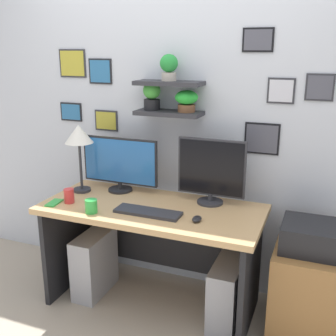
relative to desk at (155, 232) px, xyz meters
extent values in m
plane|color=tan|center=(0.00, -0.05, -0.54)|extent=(8.00, 8.00, 0.00)
cube|color=silver|center=(0.00, 0.39, 0.81)|extent=(4.40, 0.04, 2.70)
cube|color=#2D2D33|center=(0.00, 0.27, 0.81)|extent=(0.48, 0.20, 0.03)
cube|color=#2D2D33|center=(0.00, 0.27, 1.01)|extent=(0.48, 0.20, 0.03)
cylinder|color=brown|center=(0.13, 0.27, 0.85)|extent=(0.12, 0.12, 0.05)
ellipsoid|color=green|center=(0.13, 0.27, 0.92)|extent=(0.16, 0.16, 0.10)
cylinder|color=#B2A899|center=(0.00, 0.27, 1.06)|extent=(0.10, 0.10, 0.06)
ellipsoid|color=green|center=(0.00, 0.27, 1.15)|extent=(0.12, 0.12, 0.12)
cylinder|color=black|center=(-0.13, 0.27, 0.86)|extent=(0.12, 0.12, 0.08)
ellipsoid|color=green|center=(-0.13, 0.27, 0.96)|extent=(0.12, 0.12, 0.12)
cube|color=black|center=(-0.89, 0.37, 0.75)|extent=(0.19, 0.02, 0.15)
cube|color=teal|center=(-0.89, 0.36, 0.75)|extent=(0.17, 0.00, 0.12)
cube|color=#2D2D33|center=(-0.84, 0.37, 1.13)|extent=(0.23, 0.02, 0.21)
cube|color=gold|center=(-0.84, 0.36, 1.13)|extent=(0.21, 0.00, 0.19)
cube|color=black|center=(0.65, 0.37, 0.65)|extent=(0.24, 0.02, 0.22)
cube|color=#4C4C56|center=(0.65, 0.36, 0.65)|extent=(0.21, 0.00, 0.19)
cube|color=#2D2D33|center=(0.75, 0.37, 0.98)|extent=(0.18, 0.02, 0.17)
cube|color=silver|center=(0.75, 0.36, 0.98)|extent=(0.15, 0.00, 0.14)
cube|color=black|center=(-0.60, 0.37, 1.08)|extent=(0.19, 0.02, 0.19)
cube|color=teal|center=(-0.60, 0.36, 1.08)|extent=(0.17, 0.00, 0.16)
cube|color=black|center=(0.58, 0.37, 1.30)|extent=(0.20, 0.02, 0.15)
cube|color=#4C4C56|center=(0.58, 0.36, 1.30)|extent=(0.18, 0.00, 0.13)
cube|color=#2D2D33|center=(-0.56, 0.37, 0.70)|extent=(0.20, 0.02, 0.16)
cube|color=gold|center=(-0.56, 0.36, 0.70)|extent=(0.17, 0.00, 0.14)
cube|color=#2D2D33|center=(0.99, 0.37, 1.01)|extent=(0.17, 0.02, 0.17)
cube|color=#4C4C56|center=(0.99, 0.36, 1.01)|extent=(0.15, 0.00, 0.15)
cube|color=tan|center=(0.00, -0.05, 0.19)|extent=(1.50, 0.68, 0.04)
cube|color=black|center=(-0.69, -0.05, -0.18)|extent=(0.04, 0.62, 0.71)
cube|color=black|center=(0.69, -0.05, -0.18)|extent=(0.04, 0.62, 0.71)
cube|color=black|center=(0.00, 0.25, -0.14)|extent=(1.30, 0.02, 0.50)
cylinder|color=black|center=(-0.35, 0.16, 0.22)|extent=(0.18, 0.18, 0.02)
cylinder|color=black|center=(-0.35, 0.16, 0.26)|extent=(0.03, 0.03, 0.05)
cube|color=black|center=(-0.35, 0.17, 0.45)|extent=(0.60, 0.02, 0.34)
cube|color=#2866B2|center=(-0.35, 0.15, 0.45)|extent=(0.57, 0.00, 0.32)
cylinder|color=#2D2D33|center=(0.35, 0.16, 0.22)|extent=(0.18, 0.18, 0.02)
cylinder|color=#2D2D33|center=(0.35, 0.16, 0.26)|extent=(0.03, 0.03, 0.05)
cube|color=#2D2D33|center=(0.35, 0.17, 0.47)|extent=(0.47, 0.02, 0.39)
cube|color=black|center=(0.35, 0.15, 0.47)|extent=(0.45, 0.00, 0.37)
cube|color=#2D2D33|center=(0.03, -0.17, 0.22)|extent=(0.44, 0.14, 0.02)
ellipsoid|color=black|center=(0.36, -0.17, 0.23)|extent=(0.06, 0.09, 0.03)
cylinder|color=#2D2D33|center=(-0.61, 0.04, 0.22)|extent=(0.13, 0.13, 0.02)
cylinder|color=#2D2D33|center=(-0.61, 0.04, 0.41)|extent=(0.02, 0.02, 0.35)
cone|color=white|center=(-0.61, 0.04, 0.65)|extent=(0.21, 0.21, 0.13)
cube|color=green|center=(-0.65, -0.25, 0.22)|extent=(0.09, 0.15, 0.01)
cylinder|color=green|center=(-0.32, -0.30, 0.26)|extent=(0.08, 0.08, 0.09)
cylinder|color=red|center=(-0.56, -0.20, 0.26)|extent=(0.07, 0.07, 0.10)
cube|color=#9E6B38|center=(1.04, 0.04, -0.24)|extent=(0.44, 0.50, 0.58)
cube|color=black|center=(1.04, 0.04, 0.13)|extent=(0.38, 0.34, 0.17)
cube|color=#99999E|center=(-0.46, -0.08, -0.30)|extent=(0.18, 0.40, 0.47)
cube|color=#99999E|center=(0.55, -0.07, -0.32)|extent=(0.18, 0.40, 0.43)
camera|label=1|loc=(1.06, -2.43, 1.25)|focal=44.01mm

